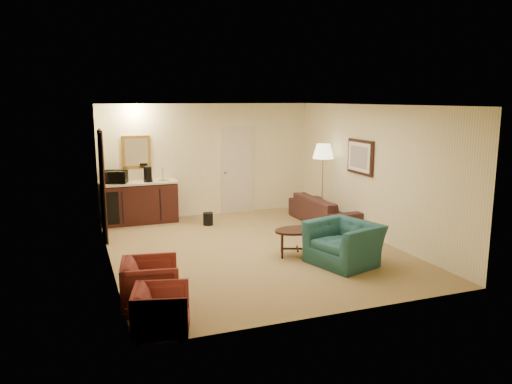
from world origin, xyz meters
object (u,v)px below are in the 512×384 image
at_px(waste_bin, 208,219).
at_px(coffee_maker, 148,174).
at_px(sofa, 325,206).
at_px(rose_chair_far, 162,309).
at_px(coffee_table, 298,242).
at_px(floor_lamp, 322,183).
at_px(wetbar_cabinet, 140,202).
at_px(teal_armchair, 344,236).
at_px(rose_chair_near, 151,282).
at_px(microwave, 115,176).

xyz_separation_m(waste_bin, coffee_maker, (-1.16, 0.65, 0.95)).
distance_m(sofa, rose_chair_far, 5.90).
height_order(rose_chair_far, waste_bin, rose_chair_far).
distance_m(rose_chair_far, coffee_table, 3.50).
height_order(waste_bin, coffee_maker, coffee_maker).
xyz_separation_m(floor_lamp, coffee_maker, (-3.62, 1.25, 0.21)).
xyz_separation_m(wetbar_cabinet, sofa, (3.80, -1.48, -0.06)).
bearing_deg(teal_armchair, sofa, 141.46).
bearing_deg(teal_armchair, coffee_maker, -163.42).
bearing_deg(rose_chair_far, teal_armchair, -51.38).
bearing_deg(rose_chair_near, rose_chair_far, -170.91).
height_order(wetbar_cabinet, teal_armchair, teal_armchair).
bearing_deg(wetbar_cabinet, rose_chair_far, -95.18).
bearing_deg(coffee_maker, sofa, -12.22).
bearing_deg(sofa, teal_armchair, 156.45).
bearing_deg(microwave, coffee_maker, 12.78).
bearing_deg(floor_lamp, wetbar_cabinet, 160.88).
bearing_deg(wetbar_cabinet, microwave, -179.03).
bearing_deg(coffee_table, teal_armchair, -51.59).
height_order(teal_armchair, floor_lamp, floor_lamp).
relative_size(teal_armchair, floor_lamp, 0.61).
xyz_separation_m(rose_chair_near, coffee_table, (2.75, 1.36, -0.13)).
bearing_deg(microwave, rose_chair_far, -71.75).
bearing_deg(coffee_maker, wetbar_cabinet, 167.26).
xyz_separation_m(floor_lamp, waste_bin, (-2.46, 0.60, -0.74)).
xyz_separation_m(wetbar_cabinet, coffee_table, (2.25, -3.36, -0.22)).
relative_size(waste_bin, microwave, 0.56).
height_order(teal_armchair, coffee_table, teal_armchair).
bearing_deg(rose_chair_far, sofa, -32.65).
xyz_separation_m(rose_chair_far, microwave, (0.00, 5.51, 0.76)).
distance_m(wetbar_cabinet, teal_armchair, 4.89).
relative_size(sofa, rose_chair_near, 2.76).
bearing_deg(waste_bin, floor_lamp, -13.72).
relative_size(floor_lamp, waste_bin, 6.41).
relative_size(coffee_table, coffee_maker, 2.47).
bearing_deg(coffee_table, rose_chair_far, -141.84).
bearing_deg(waste_bin, coffee_table, -71.17).
relative_size(floor_lamp, coffee_maker, 5.21).
distance_m(coffee_table, coffee_maker, 3.97).
xyz_separation_m(rose_chair_near, coffee_maker, (0.69, 4.65, 0.72)).
bearing_deg(microwave, teal_armchair, -32.53).
bearing_deg(microwave, sofa, -0.64).
distance_m(sofa, floor_lamp, 0.50).
height_order(rose_chair_far, coffee_table, rose_chair_far).
distance_m(waste_bin, microwave, 2.20).
height_order(coffee_table, floor_lamp, floor_lamp).
height_order(wetbar_cabinet, rose_chair_near, wetbar_cabinet).
height_order(rose_chair_far, coffee_maker, coffee_maker).
xyz_separation_m(sofa, rose_chair_far, (-4.30, -4.04, -0.07)).
height_order(wetbar_cabinet, waste_bin, wetbar_cabinet).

